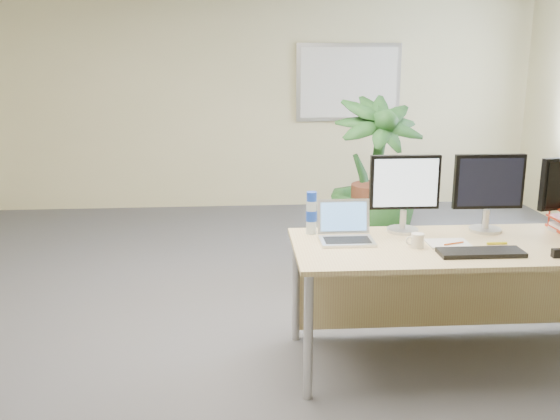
{
  "coord_description": "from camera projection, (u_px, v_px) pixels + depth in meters",
  "views": [
    {
      "loc": [
        -0.27,
        -3.8,
        1.91
      ],
      "look_at": [
        0.06,
        0.35,
        0.86
      ],
      "focal_mm": 40.0,
      "sensor_mm": 36.0,
      "label": 1
    }
  ],
  "objects": [
    {
      "name": "desk",
      "position": [
        452.0,
        264.0,
        3.94
      ],
      "size": [
        2.04,
        0.88,
        0.78
      ],
      "color": "tan",
      "rests_on": "floor"
    },
    {
      "name": "back_wall",
      "position": [
        252.0,
        99.0,
        7.69
      ],
      "size": [
        7.0,
        0.04,
        2.7
      ],
      "primitive_type": "cube",
      "color": "beige",
      "rests_on": "floor"
    },
    {
      "name": "coffee_mug",
      "position": [
        417.0,
        241.0,
        3.71
      ],
      "size": [
        0.11,
        0.08,
        0.09
      ],
      "color": "silver",
      "rests_on": "desk"
    },
    {
      "name": "monitor_right",
      "position": [
        489.0,
        188.0,
        3.99
      ],
      "size": [
        0.45,
        0.21,
        0.51
      ],
      "color": "silver",
      "rests_on": "desk"
    },
    {
      "name": "whiteboard",
      "position": [
        349.0,
        83.0,
        7.7
      ],
      "size": [
        1.3,
        0.04,
        0.95
      ],
      "color": "silver",
      "rests_on": "back_wall"
    },
    {
      "name": "floor_plant",
      "position": [
        374.0,
        189.0,
        5.46
      ],
      "size": [
        1.02,
        1.02,
        1.5
      ],
      "primitive_type": "imported",
      "rotation": [
        0.0,
        0.0,
        0.25
      ],
      "color": "#153B18",
      "rests_on": "floor"
    },
    {
      "name": "monitor_left",
      "position": [
        405.0,
        188.0,
        3.98
      ],
      "size": [
        0.45,
        0.2,
        0.5
      ],
      "color": "silver",
      "rests_on": "desk"
    },
    {
      "name": "orange_pen",
      "position": [
        454.0,
        243.0,
        3.74
      ],
      "size": [
        0.14,
        0.05,
        0.01
      ],
      "primitive_type": "cylinder",
      "rotation": [
        0.0,
        1.57,
        0.33
      ],
      "color": "#DA5718",
      "rests_on": "spiral_notebook"
    },
    {
      "name": "spiral_notebook",
      "position": [
        448.0,
        243.0,
        3.78
      ],
      "size": [
        0.25,
        0.19,
        0.01
      ],
      "primitive_type": "cube",
      "rotation": [
        0.0,
        0.0,
        -0.01
      ],
      "color": "silver",
      "rests_on": "desk"
    },
    {
      "name": "water_bottle",
      "position": [
        311.0,
        214.0,
        3.98
      ],
      "size": [
        0.07,
        0.07,
        0.27
      ],
      "color": "silver",
      "rests_on": "desk"
    },
    {
      "name": "yellow_highlighter",
      "position": [
        497.0,
        243.0,
        3.78
      ],
      "size": [
        0.12,
        0.02,
        0.02
      ],
      "primitive_type": "cylinder",
      "rotation": [
        0.0,
        1.57,
        -0.01
      ],
      "color": "yellow",
      "rests_on": "desk"
    },
    {
      "name": "keyboard",
      "position": [
        481.0,
        252.0,
        3.59
      ],
      "size": [
        0.49,
        0.17,
        0.03
      ],
      "primitive_type": "cube",
      "rotation": [
        0.0,
        0.0,
        -0.01
      ],
      "color": "black",
      "rests_on": "desk"
    },
    {
      "name": "floor",
      "position": [
        275.0,
        347.0,
        4.16
      ],
      "size": [
        8.0,
        8.0,
        0.0
      ],
      "primitive_type": "plane",
      "color": "#4C4C52",
      "rests_on": "ground"
    },
    {
      "name": "laptop",
      "position": [
        345.0,
        230.0,
        3.86
      ],
      "size": [
        0.33,
        0.29,
        0.24
      ],
      "color": "silver",
      "rests_on": "desk"
    }
  ]
}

